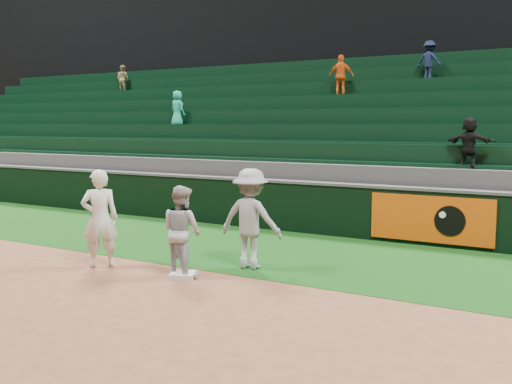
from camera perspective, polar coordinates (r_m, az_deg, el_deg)
ground at (r=9.64m, az=-8.19°, el=-9.01°), size 70.00×70.00×0.00m
foul_grass at (r=12.07m, az=0.66°, el=-5.72°), size 36.00×4.20×0.01m
upper_deck at (r=25.62m, az=17.17°, el=14.04°), size 40.00×12.00×12.00m
first_base at (r=9.94m, az=-7.33°, el=-8.24°), size 0.54×0.54×0.09m
first_baseman at (r=10.81m, az=-15.35°, el=-2.57°), size 0.77×0.77×1.81m
baserunner at (r=9.93m, az=-7.43°, el=-3.87°), size 0.88×0.76×1.57m
base_coach at (r=10.32m, az=-0.53°, el=-2.69°), size 1.22×0.76×1.82m
field_wall at (r=13.87m, az=5.20°, el=-1.47°), size 36.00×0.45×1.25m
stadium_seating at (r=17.27m, az=10.41°, el=3.61°), size 36.00×5.95×5.07m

